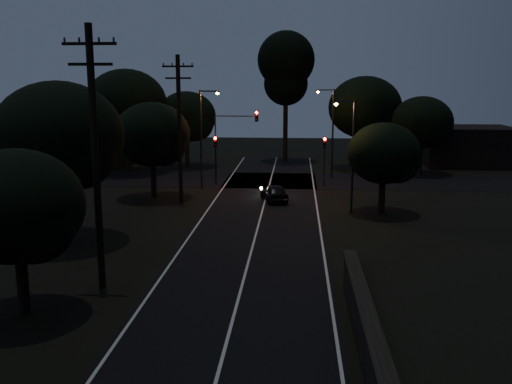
{
  "coord_description": "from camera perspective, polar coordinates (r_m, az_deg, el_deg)",
  "views": [
    {
      "loc": [
        2.3,
        -7.8,
        8.79
      ],
      "look_at": [
        0.0,
        24.0,
        2.5
      ],
      "focal_mm": 40.0,
      "sensor_mm": 36.0,
      "label": 1
    }
  ],
  "objects": [
    {
      "name": "road_surface",
      "position": [
        39.96,
        0.74,
        -1.53
      ],
      "size": [
        60.0,
        70.0,
        0.03
      ],
      "color": "black",
      "rests_on": "ground"
    },
    {
      "name": "utility_pole_mid",
      "position": [
        24.45,
        -15.77,
        3.57
      ],
      "size": [
        2.2,
        0.3,
        11.0
      ],
      "color": "black",
      "rests_on": "ground"
    },
    {
      "name": "utility_pole_far",
      "position": [
        40.79,
        -7.67,
        6.41
      ],
      "size": [
        2.2,
        0.3,
        10.5
      ],
      "color": "black",
      "rests_on": "ground"
    },
    {
      "name": "tree_left_b",
      "position": [
        22.63,
        -22.55,
        -1.63
      ],
      "size": [
        4.99,
        4.99,
        6.35
      ],
      "color": "black",
      "rests_on": "ground"
    },
    {
      "name": "tree_left_c",
      "position": [
        32.35,
        -18.79,
        5.04
      ],
      "size": [
        6.94,
        6.94,
        8.77
      ],
      "color": "black",
      "rests_on": "ground"
    },
    {
      "name": "tree_left_d",
      "position": [
        43.21,
        -10.13,
        5.5
      ],
      "size": [
        5.67,
        5.67,
        7.19
      ],
      "color": "black",
      "rests_on": "ground"
    },
    {
      "name": "tree_far_nw",
      "position": [
        58.85,
        -6.79,
        7.36
      ],
      "size": [
        6.06,
        6.06,
        7.67
      ],
      "color": "black",
      "rests_on": "ground"
    },
    {
      "name": "tree_far_w",
      "position": [
        56.03,
        -12.63,
        8.44
      ],
      "size": [
        7.71,
        7.71,
        9.84
      ],
      "color": "black",
      "rests_on": "ground"
    },
    {
      "name": "tree_far_ne",
      "position": [
        58.14,
        11.12,
        8.15
      ],
      "size": [
        7.26,
        7.26,
        9.18
      ],
      "color": "black",
      "rests_on": "ground"
    },
    {
      "name": "tree_far_e",
      "position": [
        56.11,
        16.48,
        6.56
      ],
      "size": [
        5.76,
        5.76,
        7.31
      ],
      "color": "black",
      "rests_on": "ground"
    },
    {
      "name": "tree_right_a",
      "position": [
        38.46,
        12.9,
        3.63
      ],
      "size": [
        4.78,
        4.78,
        6.07
      ],
      "color": "black",
      "rests_on": "ground"
    },
    {
      "name": "tall_pine",
      "position": [
        62.82,
        3.02,
        12.32
      ],
      "size": [
        6.15,
        6.15,
        13.98
      ],
      "color": "black",
      "rests_on": "ground"
    },
    {
      "name": "building_left",
      "position": [
        64.16,
        -16.29,
        4.82
      ],
      "size": [
        10.0,
        8.0,
        4.4
      ],
      "primitive_type": "cube",
      "color": "black",
      "rests_on": "ground"
    },
    {
      "name": "building_right",
      "position": [
        63.68,
        20.31,
        4.35
      ],
      "size": [
        9.0,
        7.0,
        4.0
      ],
      "primitive_type": "cube",
      "color": "black",
      "rests_on": "ground"
    },
    {
      "name": "signal_left",
      "position": [
        48.64,
        -4.06,
        4.1
      ],
      "size": [
        0.28,
        0.35,
        4.1
      ],
      "color": "black",
      "rests_on": "ground"
    },
    {
      "name": "signal_right",
      "position": [
        48.21,
        6.85,
        3.99
      ],
      "size": [
        0.28,
        0.35,
        4.1
      ],
      "color": "black",
      "rests_on": "ground"
    },
    {
      "name": "signal_mast",
      "position": [
        48.28,
        -2.09,
        5.86
      ],
      "size": [
        3.7,
        0.35,
        6.25
      ],
      "color": "black",
      "rests_on": "ground"
    },
    {
      "name": "streetlight_a",
      "position": [
        46.61,
        -5.3,
        6.0
      ],
      "size": [
        1.66,
        0.26,
        8.0
      ],
      "color": "black",
      "rests_on": "ground"
    },
    {
      "name": "streetlight_b",
      "position": [
        52.05,
        7.48,
        6.49
      ],
      "size": [
        1.66,
        0.26,
        8.0
      ],
      "color": "black",
      "rests_on": "ground"
    },
    {
      "name": "streetlight_c",
      "position": [
        38.22,
        9.43,
        4.34
      ],
      "size": [
        1.46,
        0.26,
        7.5
      ],
      "color": "black",
      "rests_on": "ground"
    },
    {
      "name": "car",
      "position": [
        41.97,
        1.83,
        -0.05
      ],
      "size": [
        2.44,
        3.98,
        1.27
      ],
      "primitive_type": "imported",
      "rotation": [
        0.0,
        0.0,
        3.41
      ],
      "color": "black",
      "rests_on": "ground"
    }
  ]
}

